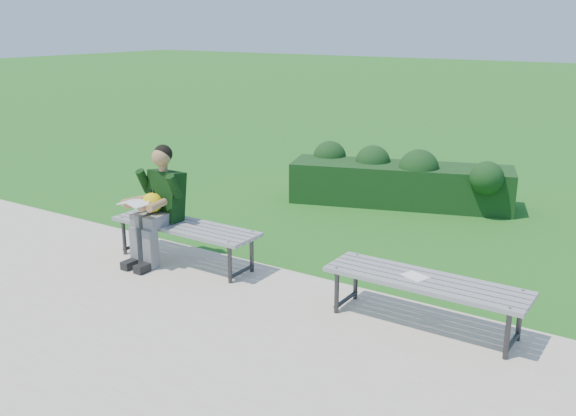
# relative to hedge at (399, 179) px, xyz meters

# --- Properties ---
(ground) EXTENTS (80.00, 80.00, 0.00)m
(ground) POSITION_rel_hedge_xyz_m (-0.00, -3.18, -0.37)
(ground) COLOR #136D16
(ground) RESTS_ON ground
(walkway) EXTENTS (30.00, 3.50, 0.02)m
(walkway) POSITION_rel_hedge_xyz_m (-0.00, -4.93, -0.36)
(walkway) COLOR #B3AE94
(walkway) RESTS_ON ground
(hedge) EXTENTS (3.32, 1.78, 0.86)m
(hedge) POSITION_rel_hedge_xyz_m (0.00, 0.00, 0.00)
(hedge) COLOR #1A4110
(hedge) RESTS_ON ground
(bench_left) EXTENTS (1.80, 0.50, 0.46)m
(bench_left) POSITION_rel_hedge_xyz_m (-0.98, -3.62, 0.04)
(bench_left) COLOR gray
(bench_left) RESTS_ON walkway
(bench_right) EXTENTS (1.80, 0.50, 0.46)m
(bench_right) POSITION_rel_hedge_xyz_m (1.86, -3.64, 0.04)
(bench_right) COLOR gray
(bench_right) RESTS_ON walkway
(seated_boy) EXTENTS (0.56, 0.76, 1.31)m
(seated_boy) POSITION_rel_hedge_xyz_m (-1.28, -3.72, 0.34)
(seated_boy) COLOR gray
(seated_boy) RESTS_ON walkway
(paper_sheet) EXTENTS (0.26, 0.22, 0.01)m
(paper_sheet) POSITION_rel_hedge_xyz_m (1.76, -3.64, 0.10)
(paper_sheet) COLOR white
(paper_sheet) RESTS_ON bench_right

